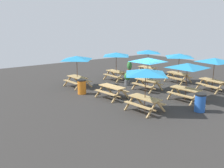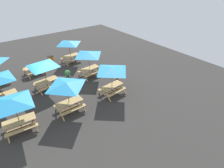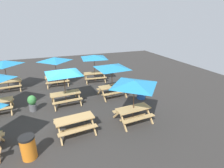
{
  "view_description": "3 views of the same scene",
  "coord_description": "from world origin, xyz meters",
  "px_view_note": "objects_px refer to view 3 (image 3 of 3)",
  "views": [
    {
      "loc": [
        -12.37,
        12.42,
        4.52
      ],
      "look_at": [
        -0.33,
        3.28,
        0.9
      ],
      "focal_mm": 40.0,
      "sensor_mm": 36.0,
      "label": 1
    },
    {
      "loc": [
        -3.32,
        -12.67,
        8.06
      ],
      "look_at": [
        3.47,
        -3.7,
        0.9
      ],
      "focal_mm": 28.0,
      "sensor_mm": 36.0,
      "label": 2
    },
    {
      "loc": [
        0.53,
        10.51,
        5.15
      ],
      "look_at": [
        -3.45,
        0.03,
        0.9
      ],
      "focal_mm": 28.0,
      "sensor_mm": 36.0,
      "label": 3
    }
  ],
  "objects_px": {
    "picnic_table_5": "(134,86)",
    "trash_bin_blue": "(141,92)",
    "potted_plant_1": "(32,103)",
    "picnic_table_0": "(112,69)",
    "picnic_table_3": "(55,61)",
    "trash_bin_orange": "(28,147)",
    "picnic_table_8": "(94,59)",
    "picnic_table_1": "(4,65)",
    "picnic_table_2": "(75,122)",
    "picnic_table_6": "(64,74)"
  },
  "relations": [
    {
      "from": "picnic_table_0",
      "to": "trash_bin_orange",
      "type": "xyz_separation_m",
      "value": [
        5.07,
        4.28,
        -1.49
      ]
    },
    {
      "from": "picnic_table_0",
      "to": "picnic_table_3",
      "type": "xyz_separation_m",
      "value": [
        3.4,
        -3.59,
        0.0
      ]
    },
    {
      "from": "picnic_table_8",
      "to": "trash_bin_orange",
      "type": "height_order",
      "value": "picnic_table_8"
    },
    {
      "from": "picnic_table_1",
      "to": "picnic_table_6",
      "type": "relative_size",
      "value": 0.83
    },
    {
      "from": "trash_bin_blue",
      "to": "picnic_table_6",
      "type": "bearing_deg",
      "value": -11.25
    },
    {
      "from": "picnic_table_6",
      "to": "picnic_table_1",
      "type": "bearing_deg",
      "value": -49.84
    },
    {
      "from": "picnic_table_8",
      "to": "trash_bin_orange",
      "type": "distance_m",
      "value": 9.18
    },
    {
      "from": "picnic_table_2",
      "to": "picnic_table_8",
      "type": "distance_m",
      "value": 7.38
    },
    {
      "from": "picnic_table_1",
      "to": "picnic_table_2",
      "type": "xyz_separation_m",
      "value": [
        -3.81,
        6.98,
        -1.43
      ]
    },
    {
      "from": "picnic_table_5",
      "to": "trash_bin_blue",
      "type": "relative_size",
      "value": 2.38
    },
    {
      "from": "picnic_table_5",
      "to": "picnic_table_8",
      "type": "height_order",
      "value": "same"
    },
    {
      "from": "picnic_table_0",
      "to": "picnic_table_1",
      "type": "bearing_deg",
      "value": -32.48
    },
    {
      "from": "trash_bin_orange",
      "to": "potted_plant_1",
      "type": "bearing_deg",
      "value": -89.79
    },
    {
      "from": "picnic_table_5",
      "to": "potted_plant_1",
      "type": "height_order",
      "value": "picnic_table_5"
    },
    {
      "from": "picnic_table_3",
      "to": "trash_bin_orange",
      "type": "relative_size",
      "value": 2.38
    },
    {
      "from": "picnic_table_2",
      "to": "picnic_table_3",
      "type": "bearing_deg",
      "value": -93.04
    },
    {
      "from": "trash_bin_blue",
      "to": "potted_plant_1",
      "type": "relative_size",
      "value": 1.01
    },
    {
      "from": "potted_plant_1",
      "to": "picnic_table_0",
      "type": "bearing_deg",
      "value": -176.77
    },
    {
      "from": "picnic_table_8",
      "to": "trash_bin_blue",
      "type": "xyz_separation_m",
      "value": [
        -2.01,
        4.48,
        -1.49
      ]
    },
    {
      "from": "picnic_table_2",
      "to": "picnic_table_8",
      "type": "bearing_deg",
      "value": -118.38
    },
    {
      "from": "picnic_table_1",
      "to": "picnic_table_3",
      "type": "distance_m",
      "value": 3.52
    },
    {
      "from": "picnic_table_6",
      "to": "picnic_table_8",
      "type": "xyz_separation_m",
      "value": [
        -2.86,
        -3.51,
        0.0
      ]
    },
    {
      "from": "picnic_table_1",
      "to": "potted_plant_1",
      "type": "distance_m",
      "value": 4.65
    },
    {
      "from": "picnic_table_3",
      "to": "picnic_table_2",
      "type": "bearing_deg",
      "value": 92.46
    },
    {
      "from": "picnic_table_0",
      "to": "picnic_table_6",
      "type": "distance_m",
      "value": 3.15
    },
    {
      "from": "picnic_table_1",
      "to": "potted_plant_1",
      "type": "relative_size",
      "value": 2.4
    },
    {
      "from": "picnic_table_6",
      "to": "trash_bin_blue",
      "type": "xyz_separation_m",
      "value": [
        -4.87,
        0.97,
        -1.49
      ]
    },
    {
      "from": "picnic_table_1",
      "to": "picnic_table_6",
      "type": "height_order",
      "value": "same"
    },
    {
      "from": "picnic_table_8",
      "to": "potted_plant_1",
      "type": "bearing_deg",
      "value": 43.08
    },
    {
      "from": "trash_bin_orange",
      "to": "picnic_table_3",
      "type": "bearing_deg",
      "value": -101.99
    },
    {
      "from": "picnic_table_1",
      "to": "potted_plant_1",
      "type": "bearing_deg",
      "value": 109.92
    },
    {
      "from": "picnic_table_5",
      "to": "picnic_table_3",
      "type": "bearing_deg",
      "value": -68.73
    },
    {
      "from": "picnic_table_0",
      "to": "trash_bin_orange",
      "type": "relative_size",
      "value": 2.88
    },
    {
      "from": "picnic_table_8",
      "to": "picnic_table_3",
      "type": "bearing_deg",
      "value": 2.15
    },
    {
      "from": "picnic_table_3",
      "to": "trash_bin_orange",
      "type": "bearing_deg",
      "value": 78.06
    },
    {
      "from": "picnic_table_8",
      "to": "potted_plant_1",
      "type": "height_order",
      "value": "picnic_table_8"
    },
    {
      "from": "picnic_table_5",
      "to": "trash_bin_blue",
      "type": "height_order",
      "value": "picnic_table_5"
    },
    {
      "from": "picnic_table_0",
      "to": "picnic_table_5",
      "type": "relative_size",
      "value": 1.21
    },
    {
      "from": "picnic_table_0",
      "to": "picnic_table_1",
      "type": "distance_m",
      "value": 7.86
    },
    {
      "from": "picnic_table_3",
      "to": "potted_plant_1",
      "type": "relative_size",
      "value": 2.4
    },
    {
      "from": "picnic_table_2",
      "to": "picnic_table_8",
      "type": "height_order",
      "value": "picnic_table_8"
    },
    {
      "from": "picnic_table_6",
      "to": "potted_plant_1",
      "type": "xyz_separation_m",
      "value": [
        1.94,
        0.19,
        -1.48
      ]
    },
    {
      "from": "picnic_table_0",
      "to": "picnic_table_5",
      "type": "height_order",
      "value": "same"
    },
    {
      "from": "picnic_table_0",
      "to": "picnic_table_5",
      "type": "distance_m",
      "value": 3.36
    },
    {
      "from": "picnic_table_0",
      "to": "picnic_table_8",
      "type": "height_order",
      "value": "same"
    },
    {
      "from": "picnic_table_8",
      "to": "potted_plant_1",
      "type": "relative_size",
      "value": 2.89
    },
    {
      "from": "picnic_table_5",
      "to": "trash_bin_blue",
      "type": "xyz_separation_m",
      "value": [
        -1.81,
        -2.29,
        -1.49
      ]
    },
    {
      "from": "picnic_table_1",
      "to": "picnic_table_5",
      "type": "relative_size",
      "value": 1.0
    },
    {
      "from": "picnic_table_2",
      "to": "picnic_table_3",
      "type": "height_order",
      "value": "picnic_table_3"
    },
    {
      "from": "picnic_table_1",
      "to": "potted_plant_1",
      "type": "xyz_separation_m",
      "value": [
        -1.83,
        4.01,
        -1.48
      ]
    }
  ]
}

